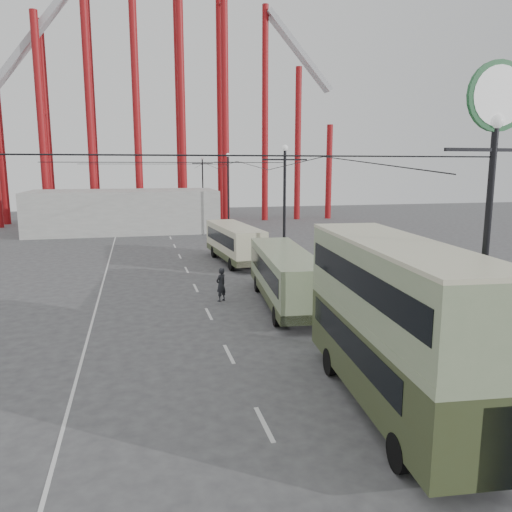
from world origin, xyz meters
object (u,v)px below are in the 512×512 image
object	(u,v)px
single_decker_cream	(234,242)
pedestrian	(221,285)
double_decker_bus	(394,317)
lamp_post_near	(493,165)
single_decker_green	(285,275)

from	to	relation	value
single_decker_cream	pedestrian	xyz separation A→B (m)	(-3.08, -11.66, -0.74)
double_decker_bus	pedestrian	world-z (taller)	double_decker_bus
double_decker_bus	single_decker_cream	distance (m)	26.10
lamp_post_near	double_decker_bus	distance (m)	5.41
single_decker_green	single_decker_cream	distance (m)	13.35
double_decker_bus	pedestrian	size ratio (longest dim) A/B	5.27
single_decker_green	lamp_post_near	bearing A→B (deg)	-75.41
single_decker_green	pedestrian	world-z (taller)	single_decker_green
double_decker_bus	single_decker_cream	bearing A→B (deg)	95.43
lamp_post_near	single_decker_green	world-z (taller)	lamp_post_near
single_decker_green	pedestrian	bearing A→B (deg)	159.52
lamp_post_near	pedestrian	size ratio (longest dim) A/B	5.42
single_decker_green	pedestrian	xyz separation A→B (m)	(-3.41, 1.69, -0.77)
lamp_post_near	double_decker_bus	world-z (taller)	lamp_post_near
pedestrian	single_decker_cream	bearing A→B (deg)	-142.90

